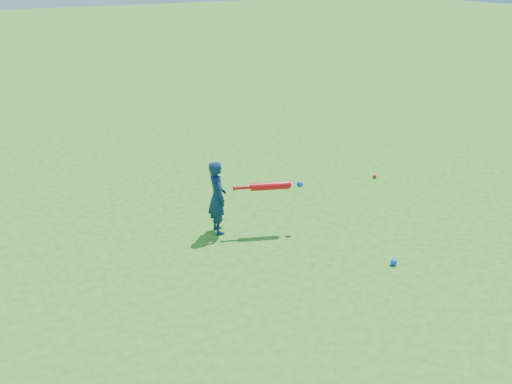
# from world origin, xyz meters

# --- Properties ---
(ground) EXTENTS (80.00, 80.00, 0.00)m
(ground) POSITION_xyz_m (0.00, 0.00, 0.00)
(ground) COLOR #2B751B
(ground) RESTS_ON ground
(child) EXTENTS (0.29, 0.39, 0.97)m
(child) POSITION_xyz_m (0.62, 0.40, 0.48)
(child) COLOR #0F234A
(child) RESTS_ON ground
(ground_ball_red) EXTENTS (0.06, 0.06, 0.06)m
(ground_ball_red) POSITION_xyz_m (3.71, 0.84, 0.03)
(ground_ball_red) COLOR red
(ground_ball_red) RESTS_ON ground
(ground_ball_blue) EXTENTS (0.08, 0.08, 0.08)m
(ground_ball_blue) POSITION_xyz_m (1.95, -1.44, 0.04)
(ground_ball_blue) COLOR blue
(ground_ball_blue) RESTS_ON ground
(bat_swing) EXTENTS (0.85, 0.39, 0.10)m
(bat_swing) POSITION_xyz_m (1.25, 0.08, 0.62)
(bat_swing) COLOR red
(bat_swing) RESTS_ON ground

